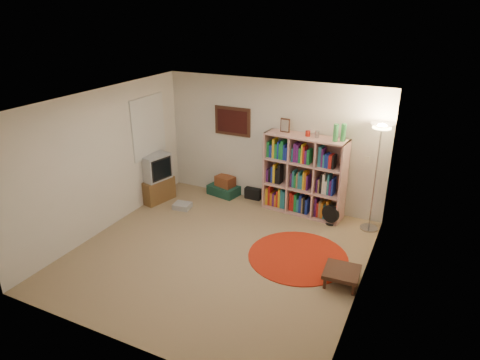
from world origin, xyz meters
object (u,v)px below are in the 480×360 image
object	(u,v)px
floor_fan	(331,215)
tv_stand	(155,178)
floor_lamp	(380,143)
side_table	(342,272)
suitcase	(224,190)
bookshelf	(303,176)

from	to	relation	value
floor_fan	tv_stand	bearing A→B (deg)	-151.82
floor_fan	tv_stand	xyz separation A→B (m)	(-3.55, -0.50, 0.29)
floor_lamp	tv_stand	bearing A→B (deg)	-171.40
tv_stand	floor_fan	bearing A→B (deg)	21.50
floor_lamp	floor_fan	size ratio (longest dim) A/B	5.10
side_table	floor_fan	bearing A→B (deg)	109.70
floor_lamp	side_table	bearing A→B (deg)	-92.12
tv_stand	suitcase	size ratio (longest dim) A/B	1.43
suitcase	side_table	bearing A→B (deg)	-23.19
tv_stand	suitcase	distance (m)	1.47
side_table	tv_stand	bearing A→B (deg)	163.72
tv_stand	suitcase	xyz separation A→B (m)	(1.15, 0.84, -0.38)
floor_fan	floor_lamp	bearing A→B (deg)	31.37
bookshelf	suitcase	xyz separation A→B (m)	(-1.75, 0.08, -0.65)
suitcase	floor_fan	bearing A→B (deg)	3.15
floor_lamp	side_table	xyz separation A→B (m)	(-0.07, -1.86, -1.44)
tv_stand	suitcase	world-z (taller)	tv_stand
tv_stand	side_table	xyz separation A→B (m)	(4.16, -1.22, -0.29)
floor_lamp	side_table	distance (m)	2.35
bookshelf	floor_lamp	size ratio (longest dim) A/B	0.95
suitcase	side_table	size ratio (longest dim) A/B	1.30
bookshelf	side_table	distance (m)	2.41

